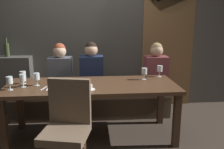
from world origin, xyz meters
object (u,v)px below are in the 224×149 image
wine_glass_center_back (10,80)px  fork_on_table (44,88)px  diner_redhead (61,69)px  wine_glass_near_left (160,69)px  dining_table (92,91)px  wine_glass_end_left (23,78)px  wine_bottle_pale_label (7,49)px  wine_glass_near_right (37,77)px  chair_near_side (67,121)px  wine_glass_end_right (144,71)px  diner_bearded (91,68)px  wine_glass_far_right (23,75)px  dessert_plate (55,88)px  diner_far_end (156,67)px  banquette_bench (92,103)px  espresso_cup (90,88)px

wine_glass_center_back → fork_on_table: bearing=3.5°
diner_redhead → wine_glass_near_left: bearing=-15.0°
dining_table → wine_glass_center_back: (-0.97, -0.16, 0.20)m
wine_glass_end_left → wine_glass_center_back: bearing=-139.0°
wine_bottle_pale_label → wine_glass_near_left: bearing=-17.5°
wine_glass_near_right → wine_glass_end_left: (-0.16, -0.06, 0.00)m
chair_near_side → wine_glass_near_right: chair_near_side is taller
wine_glass_end_right → diner_bearded: bearing=146.0°
wine_glass_far_right → dessert_plate: 0.54m
wine_glass_far_right → wine_glass_near_right: bearing=-29.0°
dining_table → wine_bottle_pale_label: 1.80m
diner_bearded → wine_glass_far_right: 1.05m
wine_bottle_pale_label → wine_glass_end_left: (0.53, -1.12, -0.21)m
dining_table → diner_far_end: diner_far_end is taller
banquette_bench → diner_bearded: bearing=-101.0°
wine_glass_near_right → espresso_cup: wine_glass_near_right is taller
diner_redhead → diner_far_end: bearing=-0.7°
wine_glass_center_back → dessert_plate: size_ratio=0.86×
chair_near_side → wine_bottle_pale_label: (-1.12, 1.79, 0.51)m
chair_near_side → wine_glass_center_back: chair_near_side is taller
dessert_plate → wine_glass_near_left: bearing=19.0°
wine_glass_center_back → dessert_plate: bearing=-0.6°
diner_bearded → wine_glass_center_back: (-0.97, -0.84, 0.04)m
wine_glass_near_right → wine_glass_center_back: bearing=-149.4°
wine_glass_far_right → wine_glass_center_back: bearing=-106.8°
wine_glass_center_back → diner_redhead: bearing=60.8°
wine_glass_end_left → fork_on_table: size_ratio=0.96×
wine_glass_near_right → wine_glass_end_right: same height
wine_glass_far_right → wine_glass_end_right: 1.62m
diner_bearded → wine_glass_end_left: (-0.84, -0.73, 0.04)m
wine_glass_near_right → espresso_cup: bearing=-19.8°
diner_bearded → wine_glass_center_back: size_ratio=4.71×
wine_glass_center_back → banquette_bench: bearing=41.5°
dining_table → wine_glass_center_back: 1.01m
chair_near_side → banquette_bench: bearing=79.8°
dining_table → wine_glass_end_right: wine_glass_end_right is taller
wine_bottle_pale_label → diner_redhead: bearing=-21.4°
wine_glass_end_left → wine_glass_end_right: 1.59m
wine_glass_end_left → dessert_plate: bearing=-15.7°
wine_glass_near_right → wine_glass_end_left: bearing=-159.8°
diner_bearded → dessert_plate: bearing=-117.4°
diner_redhead → chair_near_side: bearing=-81.1°
wine_bottle_pale_label → dining_table: bearing=-37.8°
banquette_bench → diner_far_end: (1.03, -0.00, 0.57)m
wine_glass_far_right → fork_on_table: bearing=-39.5°
wine_bottle_pale_label → wine_glass_near_left: wine_bottle_pale_label is taller
wine_bottle_pale_label → wine_glass_near_left: 2.49m
wine_glass_center_back → wine_glass_far_right: bearing=73.2°
wine_glass_end_left → wine_glass_far_right: bearing=104.2°
chair_near_side → diner_redhead: bearing=98.9°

